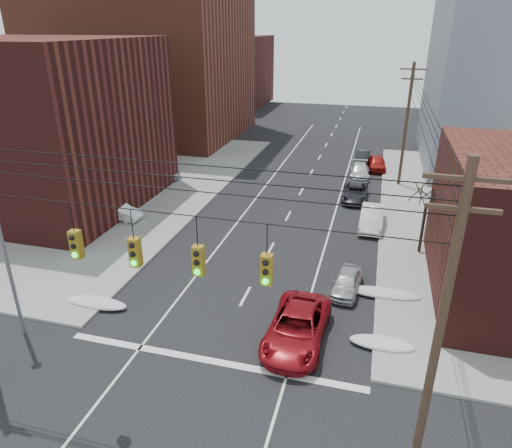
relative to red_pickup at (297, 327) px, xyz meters
The scene contains 22 objects.
sidewalk_nw 35.45m from the red_pickup, 149.28° to the left, with size 40.00×40.00×0.15m, color gray.
building_brick_tall 49.86m from the red_pickup, 125.09° to the left, with size 24.00×20.00×30.00m, color brown.
building_brick_near 29.21m from the red_pickup, 152.78° to the left, with size 20.00×16.00×13.00m, color #451814.
building_brick_far 71.65m from the red_pickup, 114.35° to the left, with size 22.00×18.00×12.00m, color #451814.
utility_pole_right 9.22m from the red_pickup, 49.54° to the right, with size 2.20×0.28×11.00m.
utility_pole_far 26.08m from the red_pickup, 78.67° to the left, with size 2.20×0.28×11.00m.
traffic_signals 9.34m from the red_pickup, 119.65° to the right, with size 17.00×0.42×2.02m.
bare_tree 12.77m from the red_pickup, 61.15° to the left, with size 2.09×2.20×4.93m.
snow_nw 10.89m from the red_pickup, behind, with size 3.50×1.08×0.42m, color silver.
snow_ne 4.02m from the red_pickup, ahead, with size 3.00×1.08×0.42m, color silver.
snow_east_far 6.47m from the red_pickup, 52.39° to the left, with size 4.00×1.08×0.42m, color silver.
red_pickup is the anchor object (origin of this frame).
parked_car_a 5.44m from the red_pickup, 69.46° to the left, with size 1.44×3.59×1.22m, color #B0B1B5.
parked_car_b 14.92m from the red_pickup, 78.67° to the left, with size 1.63×4.68×1.54m, color white.
parked_car_c 20.18m from the red_pickup, 86.22° to the left, with size 2.12×4.59×1.27m, color black.
parked_car_d 26.78m from the red_pickup, 87.15° to the left, with size 1.82×4.47×1.30m, color silver.
parked_car_e 29.98m from the red_pickup, 84.39° to the left, with size 1.69×4.19×1.43m, color maroon.
parked_car_f 31.76m from the red_pickup, 87.60° to the left, with size 1.44×4.14×1.36m, color black.
lot_car_a 19.22m from the red_pickup, 145.63° to the left, with size 1.30×3.72×1.23m, color white.
lot_car_b 26.81m from the red_pickup, 130.53° to the left, with size 2.12×4.60×1.28m, color silver.
lot_car_c 24.59m from the red_pickup, 146.43° to the left, with size 2.15×5.28×1.53m, color black.
lot_car_d 25.72m from the red_pickup, 141.71° to the left, with size 1.81×4.49×1.53m, color #A5A6AA.
Camera 1 is at (6.23, -8.69, 13.88)m, focal length 32.00 mm.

